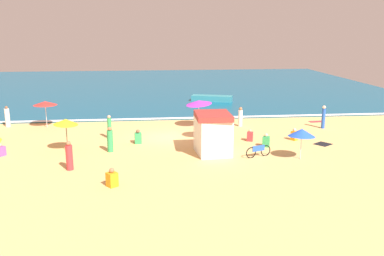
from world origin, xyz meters
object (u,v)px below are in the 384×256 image
object	(u,v)px
lifeguard_cabana	(213,133)
beachgoer_11	(250,136)
beachgoer_0	(294,135)
small_boat_0	(212,98)
beach_umbrella_3	(199,102)
beach_umbrella_4	(66,122)
beachgoer_6	(323,117)
beachgoer_10	(112,179)
parked_bicycle	(258,151)
beachgoer_5	(266,141)
beach_umbrella_1	(45,103)
beachgoer_8	(138,138)
beachgoer_3	(240,117)
beachgoer_1	(69,157)
beachgoer_7	(7,117)
beachgoer_4	(109,127)
beachgoer_2	(1,151)
beach_umbrella_0	(302,133)
beachgoer_9	(110,140)

from	to	relation	value
lifeguard_cabana	beachgoer_11	xyz separation A→B (m)	(3.12, 2.72, -0.98)
beachgoer_0	beachgoer_11	xyz separation A→B (m)	(-3.23, 0.13, -0.03)
beachgoer_11	small_boat_0	xyz separation A→B (m)	(-0.26, 16.30, 0.05)
beach_umbrella_3	beach_umbrella_4	xyz separation A→B (m)	(-9.39, -5.85, -0.09)
beachgoer_6	beachgoer_10	bearing A→B (deg)	-144.95
beachgoer_10	small_boat_0	distance (m)	25.80
parked_bicycle	beachgoer_5	world-z (taller)	beachgoer_5
beachgoer_5	beachgoer_11	world-z (taller)	beachgoer_5
beachgoer_11	beach_umbrella_1	bearing A→B (deg)	159.06
beachgoer_5	beachgoer_8	size ratio (longest dim) A/B	0.95
beach_umbrella_1	beach_umbrella_3	distance (m)	12.38
beach_umbrella_3	beachgoer_11	xyz separation A→B (m)	(3.13, -4.60, -1.70)
beachgoer_3	beach_umbrella_1	bearing A→B (deg)	175.43
beachgoer_11	beachgoer_1	bearing A→B (deg)	-156.57
beach_umbrella_1	beachgoer_7	bearing A→B (deg)	170.16
beachgoer_5	beachgoer_4	bearing A→B (deg)	162.87
beach_umbrella_3	beach_umbrella_1	bearing A→B (deg)	173.90
beachgoer_0	beachgoer_5	distance (m)	2.88
beachgoer_4	small_boat_0	bearing A→B (deg)	56.10
beach_umbrella_3	beachgoer_6	world-z (taller)	beach_umbrella_3
beachgoer_3	beachgoer_4	distance (m)	10.75
beachgoer_11	beachgoer_2	bearing A→B (deg)	-173.75
beach_umbrella_0	beachgoer_9	distance (m)	12.16
beach_umbrella_1	beachgoer_11	distance (m)	16.62
beach_umbrella_0	parked_bicycle	world-z (taller)	beach_umbrella_0
beach_umbrella_4	beachgoer_10	world-z (taller)	beach_umbrella_4
beach_umbrella_4	beachgoer_2	bearing A→B (deg)	-172.05
beach_umbrella_0	beachgoer_11	size ratio (longest dim) A/B	2.60
beachgoer_8	small_boat_0	distance (m)	17.83
beachgoer_0	beachgoer_11	distance (m)	3.23
beach_umbrella_3	beachgoer_5	bearing A→B (deg)	-57.86
beach_umbrella_0	beachgoer_4	world-z (taller)	beach_umbrella_0
beach_umbrella_0	beachgoer_1	world-z (taller)	beach_umbrella_0
beachgoer_6	beachgoer_8	xyz separation A→B (m)	(-14.75, -3.01, -0.51)
beach_umbrella_0	beachgoer_2	world-z (taller)	beach_umbrella_0
beachgoer_3	beachgoer_9	size ratio (longest dim) A/B	0.96
beachgoer_10	beachgoer_4	bearing A→B (deg)	95.47
beach_umbrella_4	beachgoer_8	bearing A→B (deg)	17.70
beachgoer_1	beachgoer_4	size ratio (longest dim) A/B	0.97
beach_umbrella_3	beachgoer_3	bearing A→B (deg)	0.91
beachgoer_10	small_boat_0	bearing A→B (deg)	69.95
lifeguard_cabana	beachgoer_9	xyz separation A→B (m)	(-6.59, 1.05, -0.57)
beachgoer_6	beachgoer_8	distance (m)	15.06
beachgoer_2	beachgoer_5	distance (m)	17.29
beach_umbrella_3	beachgoer_8	bearing A→B (deg)	-137.68
beachgoer_1	small_boat_0	world-z (taller)	beachgoer_1
beachgoer_4	beachgoer_6	bearing A→B (deg)	4.98
beachgoer_0	beachgoer_11	size ratio (longest dim) A/B	1.05
beachgoer_7	beachgoer_6	bearing A→B (deg)	-7.27
beach_umbrella_3	beachgoer_9	distance (m)	9.18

